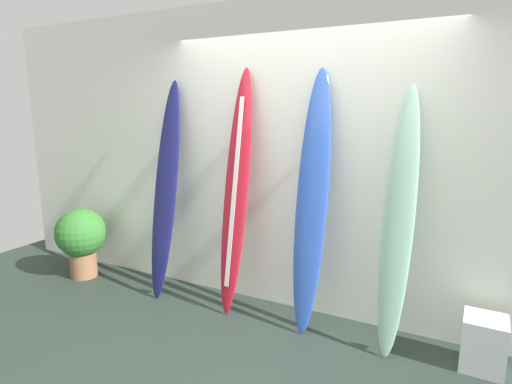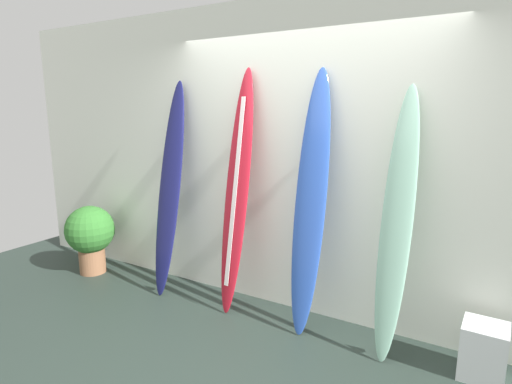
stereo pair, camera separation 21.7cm
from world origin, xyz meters
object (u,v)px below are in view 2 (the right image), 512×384
at_px(potted_plant, 90,234).
at_px(surfboard_seafoam, 396,226).
at_px(surfboard_navy, 170,190).
at_px(display_block_left, 483,351).
at_px(surfboard_crimson, 237,192).
at_px(surfboard_cobalt, 310,203).

bearing_deg(potted_plant, surfboard_seafoam, 2.44).
xyz_separation_m(surfboard_navy, display_block_left, (2.84, 0.00, -0.86)).
bearing_deg(surfboard_crimson, potted_plant, -175.23).
bearing_deg(potted_plant, surfboard_cobalt, 3.48).
bearing_deg(potted_plant, surfboard_crimson, 4.77).
xyz_separation_m(surfboard_crimson, display_block_left, (2.05, -0.02, -0.91)).
xyz_separation_m(surfboard_navy, surfboard_cobalt, (1.51, 0.03, 0.04)).
relative_size(surfboard_navy, potted_plant, 2.73).
bearing_deg(surfboard_navy, surfboard_crimson, 1.87).
xyz_separation_m(surfboard_crimson, surfboard_cobalt, (0.72, 0.00, -0.02)).
height_order(surfboard_crimson, surfboard_seafoam, surfboard_crimson).
relative_size(surfboard_cobalt, potted_plant, 2.80).
relative_size(surfboard_navy, surfboard_seafoam, 1.04).
height_order(surfboard_cobalt, display_block_left, surfboard_cobalt).
distance_m(surfboard_crimson, surfboard_cobalt, 0.72).
height_order(surfboard_navy, potted_plant, surfboard_navy).
relative_size(surfboard_crimson, surfboard_seafoam, 1.09).
height_order(surfboard_seafoam, display_block_left, surfboard_seafoam).
relative_size(display_block_left, potted_plant, 0.50).
bearing_deg(surfboard_crimson, surfboard_navy, -178.13).
relative_size(surfboard_navy, surfboard_cobalt, 0.97).
bearing_deg(display_block_left, surfboard_navy, -179.93).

